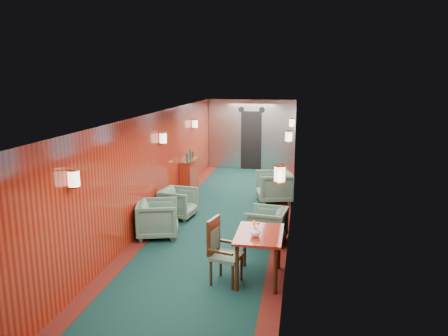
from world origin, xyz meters
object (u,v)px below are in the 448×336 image
Objects in this scene: armchair_right_near at (266,225)px; armchair_right_far at (274,187)px; side_chair at (221,248)px; armchair_left_near at (158,219)px; credenza at (189,175)px; armchair_left_far at (178,203)px; dining_table at (259,241)px.

armchair_right_far reaches higher than armchair_right_near.
armchair_right_near is at bearing 86.68° from side_chair.
armchair_left_near is at bearing 146.87° from side_chair.
armchair_left_near is 2.18m from armchair_right_near.
armchair_right_near is 0.87× the size of armchair_right_far.
credenza is 1.60× the size of armchair_right_near.
armchair_left_far is 2.65m from armchair_right_far.
armchair_right_far is at bearing 90.70° from dining_table.
dining_table is 4.45m from armchair_right_far.
armchair_right_far is (0.53, 4.63, -0.17)m from side_chair.
dining_table is 1.21× the size of armchair_right_far.
side_chair is 2.38m from armchair_left_near.
armchair_left_far is at bearing 131.33° from side_chair.
side_chair is 5.52m from credenza.
armchair_right_far reaches higher than armchair_left_near.
armchair_right_near is at bearing -103.27° from armchair_left_near.
armchair_right_far is (-0.04, 2.80, 0.05)m from armchair_right_near.
armchair_left_near is 0.94× the size of armchair_right_far.
armchair_left_near is at bearing -79.50° from armchair_right_near.
armchair_left_near is (-1.61, 1.73, -0.19)m from side_chair.
armchair_right_near is 2.80m from armchair_right_far.
dining_table is at bearing -13.64° from armchair_right_far.
armchair_right_far is at bearing 97.49° from side_chair.
armchair_right_near is at bearing -13.50° from armchair_right_far.
armchair_right_far reaches higher than dining_table.
dining_table is at bearing -134.55° from armchair_left_far.
dining_table is 1.39× the size of armchair_left_far.
armchair_right_far reaches higher than armchair_left_far.
side_chair is at bearing -152.91° from armchair_left_near.
armchair_right_near is (-0.01, 1.64, -0.31)m from dining_table.
armchair_right_near is at bearing -54.28° from credenza.
credenza is at bearing 123.58° from side_chair.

